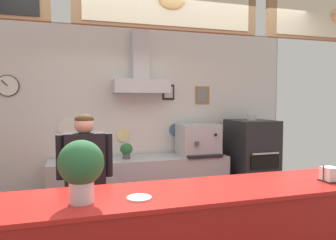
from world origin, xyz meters
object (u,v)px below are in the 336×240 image
(napkin_holder, at_px, (330,175))
(basil_vase, at_px, (81,168))
(condiment_plate, at_px, (139,198))
(potted_thyme, at_px, (126,150))
(pizza_oven, at_px, (251,165))
(potted_sage, at_px, (79,150))
(shop_worker, at_px, (85,186))
(espresso_machine, at_px, (198,140))

(napkin_holder, relative_size, basil_vase, 0.35)
(condiment_plate, bearing_deg, potted_thyme, 82.62)
(basil_vase, bearing_deg, pizza_oven, 40.45)
(potted_sage, bearing_deg, napkin_holder, -51.59)
(pizza_oven, relative_size, potted_sage, 5.78)
(potted_thyme, distance_m, basil_vase, 2.46)
(potted_thyme, xyz_separation_m, condiment_plate, (-0.31, -2.38, 0.05))
(potted_sage, xyz_separation_m, basil_vase, (-0.03, -2.40, 0.25))
(shop_worker, height_order, napkin_holder, shop_worker)
(pizza_oven, xyz_separation_m, potted_thyme, (-1.95, 0.11, 0.30))
(condiment_plate, bearing_deg, pizza_oven, 45.17)
(napkin_holder, bearing_deg, pizza_oven, 73.51)
(pizza_oven, height_order, condiment_plate, pizza_oven)
(shop_worker, relative_size, condiment_plate, 9.38)
(shop_worker, bearing_deg, potted_thyme, -117.20)
(potted_thyme, bearing_deg, napkin_holder, -61.83)
(shop_worker, bearing_deg, espresso_machine, -144.95)
(potted_thyme, distance_m, potted_sage, 0.65)
(pizza_oven, bearing_deg, espresso_machine, 171.84)
(potted_thyme, height_order, basil_vase, basil_vase)
(condiment_plate, distance_m, basil_vase, 0.43)
(pizza_oven, bearing_deg, shop_worker, -157.16)
(shop_worker, xyz_separation_m, napkin_holder, (1.89, -1.19, 0.25))
(potted_thyme, height_order, napkin_holder, napkin_holder)
(pizza_oven, relative_size, basil_vase, 3.70)
(condiment_plate, bearing_deg, espresso_machine, 59.46)
(espresso_machine, relative_size, basil_vase, 1.47)
(shop_worker, distance_m, napkin_holder, 2.25)
(pizza_oven, relative_size, espresso_machine, 2.53)
(espresso_machine, bearing_deg, potted_thyme, -179.52)
(shop_worker, distance_m, potted_sage, 1.25)
(pizza_oven, distance_m, napkin_holder, 2.40)
(espresso_machine, distance_m, condiment_plate, 2.78)
(espresso_machine, bearing_deg, condiment_plate, -120.54)
(espresso_machine, height_order, basil_vase, basil_vase)
(potted_sage, distance_m, napkin_holder, 3.10)
(espresso_machine, bearing_deg, shop_worker, -145.04)
(pizza_oven, xyz_separation_m, shop_worker, (-2.56, -1.08, 0.15))
(potted_thyme, bearing_deg, condiment_plate, -97.38)
(espresso_machine, bearing_deg, potted_sage, 178.72)
(shop_worker, height_order, espresso_machine, shop_worker)
(basil_vase, bearing_deg, shop_worker, 86.76)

